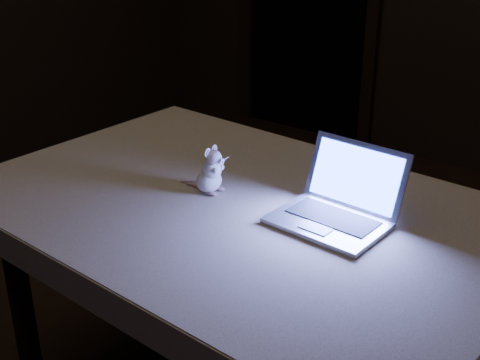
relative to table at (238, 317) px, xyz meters
The scene contains 4 objects.
table is the anchor object (origin of this frame).
tablecloth 0.35m from the table, 16.03° to the left, with size 1.52×1.01×0.09m, color beige, non-canonical shape.
laptop 0.56m from the table, ahead, with size 0.28×0.25×0.19m, color #AAABAF, non-canonical shape.
plush_mouse 0.47m from the table, behind, with size 0.10×0.10×0.14m, color white, non-canonical shape.
Camera 1 is at (1.16, -1.25, 1.56)m, focal length 48.00 mm.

